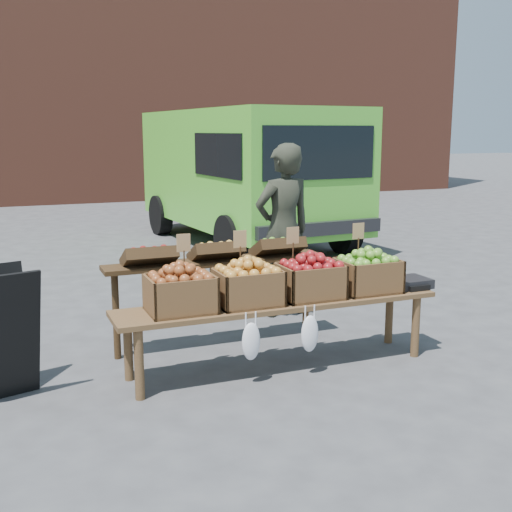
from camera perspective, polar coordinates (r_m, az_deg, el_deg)
name	(u,v)px	position (r m, az deg, el deg)	size (l,w,h in m)	color
ground	(293,366)	(5.43, 3.30, -9.70)	(80.00, 80.00, 0.00)	#464749
brick_building	(65,19)	(19.94, -16.62, 19.52)	(24.00, 4.00, 10.00)	brown
delivery_van	(245,178)	(11.05, -1.01, 6.95)	(2.31, 5.04, 2.26)	#53BF30
vendor	(283,231)	(6.69, 2.43, 2.28)	(0.66, 0.43, 1.80)	#282B20
back_table	(216,290)	(5.77, -3.55, -3.04)	(2.10, 0.44, 1.04)	#342211
display_bench	(279,334)	(5.29, 2.07, -6.98)	(2.70, 0.56, 0.57)	brown
crate_golden_apples	(180,294)	(4.90, -6.73, -3.35)	(0.50, 0.40, 0.28)	#AA582F
crate_russet_pears	(248,287)	(5.07, -0.74, -2.78)	(0.50, 0.40, 0.28)	#AB8E1C
crate_red_apples	(310,281)	(5.29, 4.81, -2.23)	(0.50, 0.40, 0.28)	maroon
crate_green_apples	(367,275)	(5.56, 9.87, -1.71)	(0.50, 0.40, 0.28)	#53972E
weighing_scale	(408,282)	(5.82, 13.40, -2.30)	(0.34, 0.30, 0.08)	black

